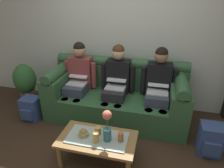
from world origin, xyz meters
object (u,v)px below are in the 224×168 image
object	(u,v)px
couch	(117,96)
cup_far_center	(121,137)
coffee_table	(97,141)
cup_near_left	(98,131)
flower_vase	(107,126)
person_left	(79,76)
potted_plant	(25,82)
person_middle	(117,80)
person_right	(158,84)
backpack_left	(31,109)
backpack_right	(210,140)
snack_bowl	(83,133)
cup_near_right	(96,137)

from	to	relation	value
couch	cup_far_center	size ratio (longest dim) A/B	19.07
coffee_table	cup_near_left	xyz separation A→B (m)	(-0.01, 0.06, 0.10)
flower_vase	cup_far_center	xyz separation A→B (m)	(0.15, 0.02, -0.15)
person_left	potted_plant	xyz separation A→B (m)	(-1.08, -0.00, -0.23)
person_middle	person_right	distance (m)	0.65
person_right	backpack_left	xyz separation A→B (m)	(-2.01, -0.44, -0.47)
flower_vase	backpack_right	world-z (taller)	flower_vase
cup_near_left	cup_far_center	world-z (taller)	cup_far_center
flower_vase	snack_bowl	bearing A→B (deg)	179.42
cup_near_right	backpack_right	bearing A→B (deg)	22.28
person_right	cup_near_left	bearing A→B (deg)	-123.70
flower_vase	potted_plant	bearing A→B (deg)	150.21
cup_near_left	potted_plant	world-z (taller)	potted_plant
person_left	cup_near_right	world-z (taller)	person_left
person_middle	snack_bowl	world-z (taller)	person_middle
snack_bowl	cup_near_right	bearing A→B (deg)	-19.68
cup_far_center	potted_plant	size ratio (longest dim) A/B	0.15
couch	flower_vase	xyz separation A→B (m)	(0.13, -1.07, 0.20)
person_right	backpack_right	xyz separation A→B (m)	(0.72, -0.57, -0.45)
person_left	cup_near_left	xyz separation A→B (m)	(0.65, -0.99, -0.24)
flower_vase	backpack_left	world-z (taller)	flower_vase
snack_bowl	cup_near_right	distance (m)	0.19
coffee_table	cup_near_left	distance (m)	0.12
backpack_right	backpack_left	bearing A→B (deg)	177.27
backpack_left	backpack_right	bearing A→B (deg)	-2.73
person_middle	cup_far_center	bearing A→B (deg)	-74.80
cup_far_center	backpack_left	distance (m)	1.76
coffee_table	cup_near_left	size ratio (longest dim) A/B	9.60
backpack_left	person_right	bearing A→B (deg)	12.43
cup_near_left	cup_near_right	size ratio (longest dim) A/B	0.76
flower_vase	coffee_table	bearing A→B (deg)	173.01
person_middle	snack_bowl	size ratio (longest dim) A/B	9.97
cup_far_center	coffee_table	bearing A→B (deg)	-179.16
person_middle	flower_vase	distance (m)	1.08
couch	person_left	bearing A→B (deg)	-179.67
couch	potted_plant	xyz separation A→B (m)	(-1.73, -0.01, 0.06)
snack_bowl	cup_far_center	size ratio (longest dim) A/B	1.05
flower_vase	cup_near_right	bearing A→B (deg)	-152.57
person_middle	flower_vase	xyz separation A→B (m)	(0.13, -1.07, -0.09)
backpack_left	potted_plant	xyz separation A→B (m)	(-0.38, 0.44, 0.24)
cup_far_center	person_middle	bearing A→B (deg)	105.20
flower_vase	backpack_right	xyz separation A→B (m)	(1.25, 0.50, -0.36)
person_left	snack_bowl	distance (m)	1.20
couch	backpack_right	distance (m)	1.50
cup_near_right	cup_far_center	world-z (taller)	cup_near_right
coffee_table	person_right	bearing A→B (deg)	58.18
cup_near_right	backpack_left	distance (m)	1.55
snack_bowl	potted_plant	distance (m)	1.89
flower_vase	potted_plant	size ratio (longest dim) A/B	0.52
person_left	backpack_left	world-z (taller)	person_left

